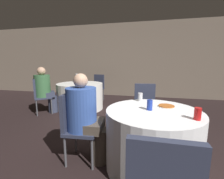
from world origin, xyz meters
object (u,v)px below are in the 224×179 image
at_px(table_near, 152,139).
at_px(chair_near_west, 75,121).
at_px(chair_far_north, 98,85).
at_px(soda_can_red, 198,114).
at_px(soda_can_silver, 140,97).
at_px(bottle_far, 77,78).
at_px(person_green_jacket, 45,90).
at_px(chair_far_southwest, 39,93).
at_px(soda_can_blue, 150,105).
at_px(table_far, 80,96).
at_px(chair_near_north, 145,104).
at_px(person_blue_shirt, 86,117).
at_px(pizza_plate_near, 166,106).

height_order(table_near, chair_near_west, chair_near_west).
xyz_separation_m(chair_far_north, soda_can_red, (2.11, -3.36, 0.25)).
xyz_separation_m(chair_near_west, soda_can_silver, (0.80, 0.49, 0.25)).
relative_size(chair_far_north, bottle_far, 3.58).
distance_m(person_green_jacket, soda_can_red, 3.49).
relative_size(chair_far_southwest, bottle_far, 3.58).
distance_m(chair_far_southwest, soda_can_blue, 3.05).
bearing_deg(chair_far_north, table_far, 90.00).
distance_m(table_far, chair_near_west, 2.38).
bearing_deg(chair_near_west, chair_far_southwest, -135.73).
bearing_deg(chair_near_north, table_far, -38.06).
bearing_deg(table_near, person_blue_shirt, -175.32).
distance_m(chair_near_west, soda_can_blue, 0.96).
distance_m(chair_far_north, person_green_jacket, 1.83).
height_order(table_far, person_blue_shirt, person_blue_shirt).
bearing_deg(table_near, person_green_jacket, 149.40).
height_order(chair_near_north, chair_far_north, same).
bearing_deg(person_green_jacket, soda_can_blue, 19.95).
height_order(person_blue_shirt, soda_can_red, person_blue_shirt).
bearing_deg(chair_near_north, soda_can_silver, 77.05).
relative_size(person_blue_shirt, soda_can_red, 9.45).
bearing_deg(person_blue_shirt, pizza_plate_near, 99.80).
height_order(soda_can_silver, bottle_far, bottle_far).
relative_size(person_blue_shirt, soda_can_silver, 9.45).
distance_m(chair_near_north, bottle_far, 2.44).
distance_m(chair_far_north, soda_can_silver, 3.14).
xyz_separation_m(table_near, soda_can_red, (0.40, -0.22, 0.42)).
relative_size(chair_near_west, person_green_jacket, 0.76).
xyz_separation_m(soda_can_red, soda_can_blue, (-0.45, 0.22, 0.00)).
bearing_deg(person_green_jacket, pizza_plate_near, 25.01).
relative_size(table_far, chair_far_southwest, 1.41).
bearing_deg(soda_can_blue, table_far, 131.43).
height_order(table_near, table_far, same).
bearing_deg(soda_can_silver, person_green_jacket, 155.19).
height_order(person_green_jacket, bottle_far, person_green_jacket).
relative_size(table_far, person_blue_shirt, 1.10).
height_order(table_far, soda_can_red, soda_can_red).
distance_m(table_near, chair_near_west, 0.99).
bearing_deg(soda_can_silver, person_blue_shirt, -143.46).
distance_m(table_far, soda_can_red, 3.30).
bearing_deg(pizza_plate_near, chair_far_north, 122.44).
distance_m(person_green_jacket, bottle_far, 0.98).
distance_m(chair_near_north, chair_far_southwest, 2.66).
relative_size(soda_can_blue, bottle_far, 0.48).
bearing_deg(soda_can_silver, pizza_plate_near, -33.69).
distance_m(soda_can_red, soda_can_blue, 0.50).
bearing_deg(chair_far_north, table_near, 129.27).
bearing_deg(chair_near_north, chair_far_southwest, -16.08).
relative_size(chair_far_north, soda_can_silver, 7.41).
xyz_separation_m(chair_near_north, soda_can_red, (0.50, -1.19, 0.25)).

